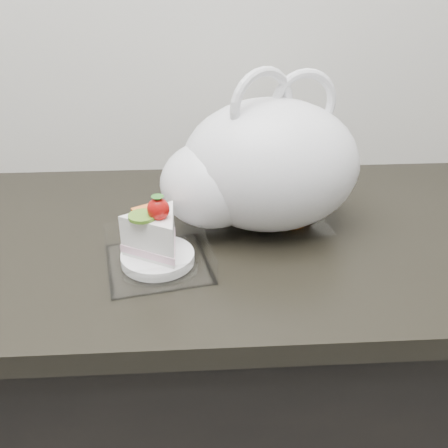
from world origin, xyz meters
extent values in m
cube|color=black|center=(0.00, 1.69, 0.43)|extent=(2.00, 0.60, 0.86)
cube|color=black|center=(0.00, 1.69, 0.88)|extent=(2.04, 0.64, 0.04)
cube|color=white|center=(0.05, 1.58, 0.90)|extent=(0.20, 0.20, 0.00)
cylinder|color=white|center=(0.05, 1.58, 0.91)|extent=(0.12, 0.12, 0.02)
ellipsoid|color=red|center=(0.06, 1.57, 1.01)|extent=(0.04, 0.03, 0.04)
cone|color=#2D7223|center=(0.06, 1.57, 1.03)|extent=(0.02, 0.02, 0.01)
cylinder|color=olive|center=(0.04, 1.57, 1.00)|extent=(0.05, 0.05, 0.01)
cube|color=orange|center=(0.04, 1.60, 1.00)|extent=(0.06, 0.05, 0.01)
cube|color=white|center=(0.30, 1.72, 0.90)|extent=(0.16, 0.16, 0.00)
cylinder|color=brown|center=(0.30, 1.72, 0.92)|extent=(0.09, 0.09, 0.03)
cylinder|color=brown|center=(0.30, 1.72, 0.90)|extent=(0.10, 0.10, 0.01)
cylinder|color=brown|center=(0.30, 1.72, 0.93)|extent=(0.08, 0.08, 0.00)
cube|color=black|center=(0.34, 1.71, 0.91)|extent=(0.02, 0.02, 0.03)
ellipsoid|color=white|center=(0.26, 1.71, 1.02)|extent=(0.40, 0.36, 0.25)
ellipsoid|color=white|center=(0.15, 1.69, 1.00)|extent=(0.24, 0.23, 0.16)
torus|color=white|center=(0.24, 1.71, 1.14)|extent=(0.12, 0.09, 0.13)
torus|color=white|center=(0.32, 1.74, 1.13)|extent=(0.13, 0.04, 0.12)
camera|label=1|loc=(0.12, 0.86, 1.37)|focal=40.00mm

